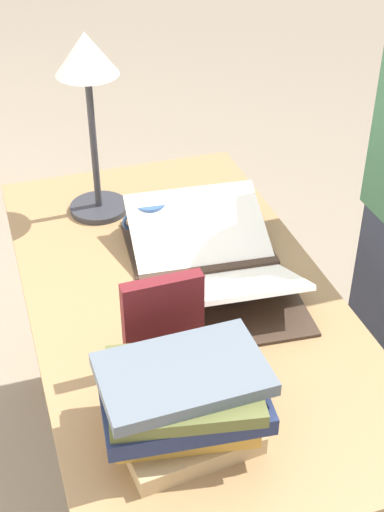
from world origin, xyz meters
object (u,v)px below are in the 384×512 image
(book_stack_tall, at_px, (183,401))
(book_standing_upright, at_px, (163,323))
(open_book, at_px, (210,264))
(reading_lamp, at_px, (88,80))
(coffee_mug, at_px, (149,217))

(book_stack_tall, height_order, book_standing_upright, book_standing_upright)
(open_book, height_order, reading_lamp, reading_lamp)
(book_stack_tall, xyz_separation_m, book_standing_upright, (0.19, -0.02, 0.02))
(open_book, relative_size, book_standing_upright, 2.65)
(reading_lamp, relative_size, coffee_mug, 4.05)
(open_book, height_order, coffee_mug, open_book)
(open_book, xyz_separation_m, book_stack_tall, (-0.45, 0.21, 0.05))
(book_standing_upright, bearing_deg, open_book, -37.21)
(reading_lamp, bearing_deg, book_standing_upright, -179.73)
(coffee_mug, bearing_deg, book_standing_upright, 168.44)
(book_standing_upright, bearing_deg, reading_lamp, -0.86)
(book_stack_tall, relative_size, coffee_mug, 2.56)
(book_stack_tall, relative_size, reading_lamp, 0.63)
(book_standing_upright, bearing_deg, book_stack_tall, 173.32)
(book_standing_upright, distance_m, coffee_mug, 0.50)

